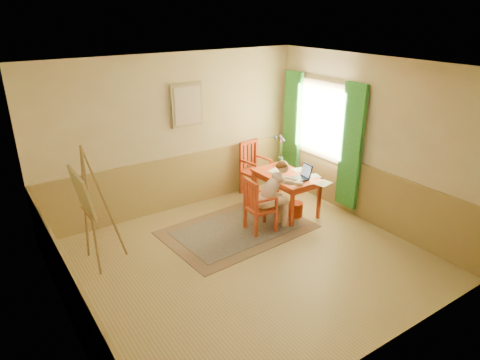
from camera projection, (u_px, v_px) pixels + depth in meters
room at (247, 173)px, 5.81m from camera, size 5.04×4.54×2.84m
wainscot at (218, 211)px, 6.76m from camera, size 5.00×4.50×1.00m
window at (320, 131)px, 7.93m from camera, size 0.12×2.01×2.20m
wall_portrait at (187, 105)px, 7.44m from camera, size 0.60×0.05×0.76m
rug at (238, 229)px, 7.21m from camera, size 2.51×1.76×0.02m
table at (286, 179)px, 7.65m from camera, size 0.73×1.20×0.72m
chair_left at (258, 206)px, 7.00m from camera, size 0.47×0.45×0.94m
chair_back at (254, 168)px, 8.45m from camera, size 0.53×0.55×1.06m
figure at (274, 192)px, 7.06m from camera, size 0.89×0.41×1.18m
laptop at (300, 176)px, 7.39m from camera, size 0.43×0.28×0.25m
papers at (302, 175)px, 7.59m from camera, size 0.73×1.20×0.00m
vase at (280, 152)px, 8.00m from camera, size 0.19×0.28×0.56m
wastebasket at (296, 210)px, 7.62m from camera, size 0.32×0.32×0.27m
easel at (85, 197)px, 5.85m from camera, size 0.60×0.80×1.82m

